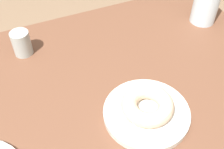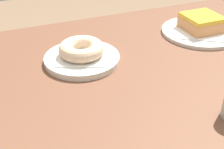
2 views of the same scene
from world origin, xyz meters
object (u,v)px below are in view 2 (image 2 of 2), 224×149
object	(u,v)px
plate_glazed_square	(200,32)
donut_glazed_square	(201,22)
donut_sugar_ring	(81,49)
plate_sugar_ring	(82,59)

from	to	relation	value
plate_glazed_square	donut_glazed_square	bearing A→B (deg)	0.00
donut_glazed_square	donut_sugar_ring	bearing A→B (deg)	-175.99
plate_glazed_square	donut_sugar_ring	bearing A→B (deg)	-175.99
plate_sugar_ring	donut_sugar_ring	distance (m)	0.03
plate_sugar_ring	donut_glazed_square	size ratio (longest dim) A/B	1.85
plate_sugar_ring	plate_glazed_square	size ratio (longest dim) A/B	0.83
plate_glazed_square	donut_glazed_square	world-z (taller)	donut_glazed_square
donut_sugar_ring	donut_glazed_square	world-z (taller)	donut_glazed_square
plate_sugar_ring	donut_sugar_ring	world-z (taller)	donut_sugar_ring
plate_sugar_ring	plate_glazed_square	world-z (taller)	plate_sugar_ring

